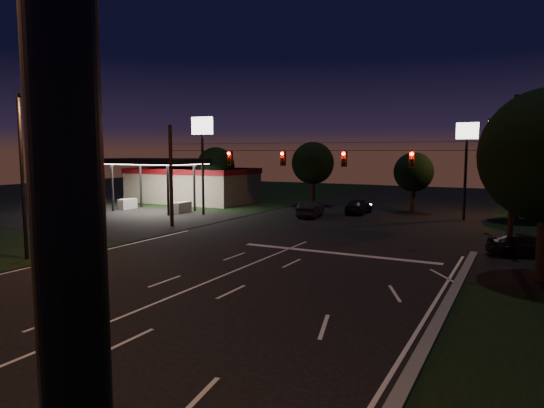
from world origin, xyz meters
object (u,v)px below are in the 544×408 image
Objects in this scene: car_oncoming_b at (311,209)px; utility_pole_right at (509,257)px; car_cross at (528,246)px; car_oncoming_a at (359,206)px.

utility_pole_right is at bearing 138.47° from car_oncoming_b.
car_oncoming_b is 1.03× the size of car_cross.
car_cross is at bearing 135.13° from car_oncoming_a.
utility_pole_right is 19.93m from car_oncoming_a.
utility_pole_right is at bearing 132.11° from car_oncoming_a.
car_oncoming_a is 0.93× the size of car_oncoming_b.
utility_pole_right is 19.54m from car_oncoming_b.
car_oncoming_b is (-3.12, -4.33, 0.03)m from car_oncoming_a.
car_oncoming_a is at bearing 28.49° from car_cross.
utility_pole_right reaches higher than car_oncoming_b.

